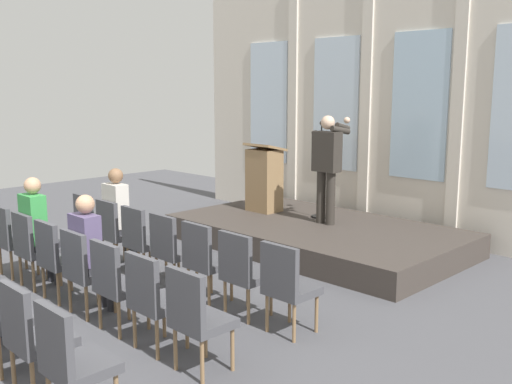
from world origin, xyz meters
TOP-DOWN VIEW (x-y plane):
  - rear_partition at (0.04, 6.78)m, footprint 8.20×0.14m
  - stage_platform at (0.00, 5.23)m, footprint 4.39×2.52m
  - speaker at (0.09, 5.35)m, footprint 0.50×0.69m
  - mic_stand at (-0.24, 5.61)m, footprint 0.28×0.28m
  - lectern at (-1.24, 5.35)m, footprint 0.60×0.48m
  - chair_r0_c0 at (-1.88, 2.45)m, footprint 0.46×0.44m
  - chair_r0_c1 at (-1.26, 2.45)m, footprint 0.46×0.44m
  - audience_r0_c1 at (-1.26, 2.53)m, footprint 0.36×0.39m
  - chair_r0_c2 at (-0.63, 2.45)m, footprint 0.46×0.44m
  - chair_r0_c3 at (0.00, 2.45)m, footprint 0.46×0.44m
  - chair_r0_c4 at (0.63, 2.45)m, footprint 0.46×0.44m
  - chair_r0_c5 at (1.26, 2.45)m, footprint 0.46×0.44m
  - chair_r0_c6 at (1.88, 2.45)m, footprint 0.46×0.44m
  - chair_r1_c0 at (-1.88, 1.30)m, footprint 0.46×0.44m
  - chair_r1_c1 at (-1.26, 1.30)m, footprint 0.46×0.44m
  - audience_r1_c1 at (-1.26, 1.38)m, footprint 0.36×0.39m
  - chair_r1_c2 at (-0.63, 1.30)m, footprint 0.46×0.44m
  - chair_r1_c3 at (0.00, 1.30)m, footprint 0.46×0.44m
  - audience_r1_c3 at (0.00, 1.38)m, footprint 0.36×0.39m
  - chair_r1_c4 at (0.63, 1.30)m, footprint 0.46×0.44m
  - chair_r1_c5 at (1.26, 1.30)m, footprint 0.46×0.44m
  - chair_r1_c6 at (1.88, 1.30)m, footprint 0.46×0.44m
  - chair_r2_c5 at (1.26, 0.15)m, footprint 0.46×0.44m
  - chair_r2_c6 at (1.88, 0.15)m, footprint 0.46×0.44m

SIDE VIEW (x-z plane):
  - stage_platform at x=0.00m, z-range 0.00..0.36m
  - chair_r0_c0 at x=-1.88m, z-range 0.06..1.00m
  - chair_r0_c1 at x=-1.26m, z-range 0.06..1.00m
  - chair_r0_c2 at x=-0.63m, z-range 0.06..1.00m
  - chair_r0_c3 at x=0.00m, z-range 0.06..1.00m
  - chair_r0_c4 at x=0.63m, z-range 0.06..1.00m
  - chair_r0_c5 at x=1.26m, z-range 0.06..1.00m
  - chair_r0_c6 at x=1.88m, z-range 0.06..1.00m
  - chair_r1_c0 at x=-1.88m, z-range 0.06..1.00m
  - chair_r1_c1 at x=-1.26m, z-range 0.06..1.00m
  - chair_r1_c2 at x=-0.63m, z-range 0.06..1.00m
  - chair_r1_c3 at x=0.00m, z-range 0.06..1.00m
  - chair_r1_c4 at x=0.63m, z-range 0.06..1.00m
  - chair_r1_c5 at x=1.26m, z-range 0.06..1.00m
  - chair_r1_c6 at x=1.88m, z-range 0.06..1.00m
  - chair_r2_c5 at x=1.26m, z-range 0.06..1.00m
  - chair_r2_c6 at x=1.88m, z-range 0.06..1.00m
  - mic_stand at x=-0.24m, z-range -0.08..1.48m
  - audience_r1_c3 at x=0.00m, z-range 0.07..1.39m
  - audience_r0_c1 at x=-1.26m, z-range 0.07..1.44m
  - audience_r1_c1 at x=-1.26m, z-range 0.07..1.44m
  - lectern at x=-1.24m, z-range 0.34..1.50m
  - speaker at x=0.09m, z-range 0.50..2.16m
  - rear_partition at x=0.04m, z-range 0.00..4.39m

